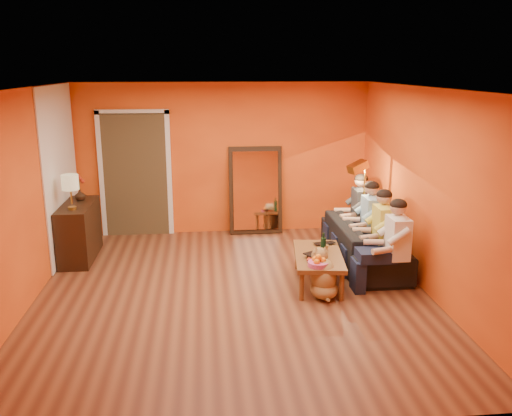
{
  "coord_description": "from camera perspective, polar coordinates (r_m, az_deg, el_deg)",
  "views": [
    {
      "loc": [
        -0.34,
        -6.52,
        2.85
      ],
      "look_at": [
        0.35,
        0.5,
        1.0
      ],
      "focal_mm": 38.0,
      "sensor_mm": 36.0,
      "label": 1
    }
  ],
  "objects": [
    {
      "name": "wine_bottle",
      "position": [
        7.22,
        7.09,
        -3.79
      ],
      "size": [
        0.07,
        0.07,
        0.31
      ],
      "primitive_type": "cylinder",
      "color": "black",
      "rests_on": "coffee_table"
    },
    {
      "name": "laptop",
      "position": [
        7.66,
        7.36,
        -3.83
      ],
      "size": [
        0.35,
        0.26,
        0.02
      ],
      "primitive_type": "imported",
      "rotation": [
        0.0,
        0.0,
        0.21
      ],
      "color": "black",
      "rests_on": "coffee_table"
    },
    {
      "name": "person_far_left",
      "position": [
        7.25,
        14.64,
        -3.79
      ],
      "size": [
        0.7,
        0.44,
        1.22
      ],
      "primitive_type": null,
      "color": "beige",
      "rests_on": "sofa"
    },
    {
      "name": "person_far_right",
      "position": [
        8.75,
        10.98,
        -0.41
      ],
      "size": [
        0.7,
        0.44,
        1.22
      ],
      "primitive_type": null,
      "color": "#35363B",
      "rests_on": "sofa"
    },
    {
      "name": "door_jamb_right",
      "position": [
        9.42,
        -9.12,
        3.49
      ],
      "size": [
        0.08,
        0.06,
        2.2
      ],
      "primitive_type": "cube",
      "color": "white",
      "rests_on": "wall_back"
    },
    {
      "name": "doorway_recess",
      "position": [
        9.59,
        -12.48,
        3.53
      ],
      "size": [
        1.06,
        0.3,
        2.1
      ],
      "primitive_type": "cube",
      "color": "#3F2D19",
      "rests_on": "floor"
    },
    {
      "name": "book_lower",
      "position": [
        7.08,
        5.49,
        -5.35
      ],
      "size": [
        0.18,
        0.24,
        0.02
      ],
      "primitive_type": "imported",
      "rotation": [
        0.0,
        0.0,
        -0.03
      ],
      "color": "black",
      "rests_on": "coffee_table"
    },
    {
      "name": "sideboard",
      "position": [
        8.64,
        -18.1,
        -2.36
      ],
      "size": [
        0.44,
        1.18,
        0.85
      ],
      "primitive_type": "cube",
      "color": "black",
      "rests_on": "floor"
    },
    {
      "name": "mirror_frame",
      "position": [
        9.42,
        -0.05,
        1.88
      ],
      "size": [
        0.92,
        0.27,
        1.51
      ],
      "primitive_type": "cube",
      "rotation": [
        -0.14,
        0.0,
        0.0
      ],
      "color": "black",
      "rests_on": "floor"
    },
    {
      "name": "door_jamb_left",
      "position": [
        9.56,
        -15.96,
        3.27
      ],
      "size": [
        0.08,
        0.06,
        2.2
      ],
      "primitive_type": "cube",
      "color": "white",
      "rests_on": "wall_back"
    },
    {
      "name": "coffee_table",
      "position": [
        7.37,
        6.54,
        -6.37
      ],
      "size": [
        0.77,
        1.29,
        0.42
      ],
      "primitive_type": null,
      "rotation": [
        0.0,
        0.0,
        -0.12
      ],
      "color": "brown",
      "rests_on": "floor"
    },
    {
      "name": "floor_lamp",
      "position": [
        8.51,
        11.24,
        -0.09
      ],
      "size": [
        0.36,
        0.33,
        1.44
      ],
      "primitive_type": null,
      "rotation": [
        0.0,
        0.0,
        0.33
      ],
      "color": "#B28D34",
      "rests_on": "floor"
    },
    {
      "name": "person_mid_left",
      "position": [
        7.74,
        13.26,
        -2.52
      ],
      "size": [
        0.7,
        0.44,
        1.22
      ],
      "primitive_type": null,
      "color": "gold",
      "rests_on": "sofa"
    },
    {
      "name": "room_shell",
      "position": [
        7.07,
        -2.72,
        2.02
      ],
      "size": [
        5.0,
        5.5,
        2.6
      ],
      "color": "brown",
      "rests_on": "ground"
    },
    {
      "name": "book_upper",
      "position": [
        7.06,
        5.52,
        -5.06
      ],
      "size": [
        0.25,
        0.27,
        0.02
      ],
      "primitive_type": "imported",
      "rotation": [
        0.0,
        0.0,
        0.54
      ],
      "color": "black",
      "rests_on": "book_mid"
    },
    {
      "name": "table_lamp",
      "position": [
        8.18,
        -18.91,
        1.59
      ],
      "size": [
        0.24,
        0.24,
        0.51
      ],
      "primitive_type": null,
      "color": "beige",
      "rests_on": "sideboard"
    },
    {
      "name": "sofa",
      "position": [
        8.2,
        11.28,
        -3.64
      ],
      "size": [
        2.12,
        0.83,
        0.62
      ],
      "primitive_type": "imported",
      "rotation": [
        0.0,
        0.0,
        1.57
      ],
      "color": "black",
      "rests_on": "floor"
    },
    {
      "name": "door_header",
      "position": [
        9.33,
        -12.93,
        9.84
      ],
      "size": [
        1.22,
        0.06,
        0.08
      ],
      "primitive_type": "cube",
      "color": "white",
      "rests_on": "wall_back"
    },
    {
      "name": "fruit_bowl",
      "position": [
        6.84,
        6.57,
        -5.49
      ],
      "size": [
        0.26,
        0.26,
        0.16
      ],
      "primitive_type": null,
      "color": "#CF498B",
      "rests_on": "coffee_table"
    },
    {
      "name": "person_mid_right",
      "position": [
        8.24,
        12.05,
        -1.4
      ],
      "size": [
        0.7,
        0.44,
        1.22
      ],
      "primitive_type": null,
      "color": "#89B6D3",
      "rests_on": "sofa"
    },
    {
      "name": "flowers",
      "position": [
        8.69,
        -18.15,
        2.89
      ],
      "size": [
        0.17,
        0.17,
        0.42
      ],
      "primitive_type": null,
      "color": "#A02612",
      "rests_on": "vase"
    },
    {
      "name": "vase",
      "position": [
        8.74,
        -18.02,
        1.31
      ],
      "size": [
        0.16,
        0.16,
        0.17
      ],
      "primitive_type": "imported",
      "color": "black",
      "rests_on": "sideboard"
    },
    {
      "name": "mirror_glass",
      "position": [
        9.39,
        -0.03,
        1.83
      ],
      "size": [
        0.78,
        0.21,
        1.35
      ],
      "primitive_type": "cube",
      "rotation": [
        -0.14,
        0.0,
        0.0
      ],
      "color": "white",
      "rests_on": "mirror_frame"
    },
    {
      "name": "white_accent",
      "position": [
        8.68,
        -19.86,
        3.54
      ],
      "size": [
        0.02,
        1.9,
        2.58
      ],
      "primitive_type": "cube",
      "color": "white",
      "rests_on": "wall_left"
    },
    {
      "name": "dog",
      "position": [
        6.95,
        7.13,
        -6.78
      ],
      "size": [
        0.35,
        0.54,
        0.64
      ],
      "primitive_type": null,
      "rotation": [
        0.0,
        0.0,
        -0.0
      ],
      "color": "#A5874A",
      "rests_on": "floor"
    },
    {
      "name": "book_mid",
      "position": [
        7.08,
        5.56,
        -5.16
      ],
      "size": [
        0.28,
        0.32,
        0.02
      ],
      "primitive_type": "imported",
      "rotation": [
        0.0,
        0.0,
        -0.41
      ],
      "color": "#A02612",
      "rests_on": "book_lower"
    },
    {
      "name": "tumbler",
      "position": [
        7.42,
        7.31,
        -4.19
      ],
      "size": [
        0.1,
        0.1,
        0.08
      ],
      "primitive_type": "imported",
      "rotation": [
        0.0,
        0.0,
        0.13
      ],
      "color": "#B27F3F",
      "rests_on": "coffee_table"
    }
  ]
}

